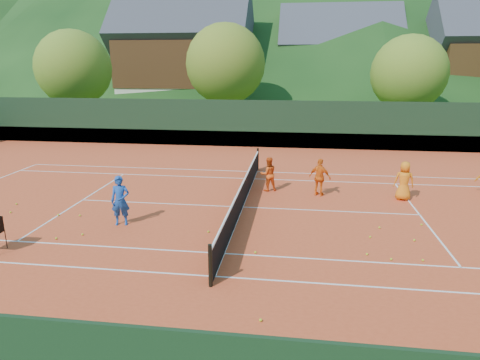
# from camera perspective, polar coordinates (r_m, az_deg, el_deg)

# --- Properties ---
(ground) EXTENTS (400.00, 400.00, 0.00)m
(ground) POSITION_cam_1_polar(r_m,az_deg,el_deg) (16.16, 0.33, -3.70)
(ground) COLOR #2E5019
(ground) RESTS_ON ground
(clay_court) EXTENTS (40.00, 24.00, 0.02)m
(clay_court) POSITION_cam_1_polar(r_m,az_deg,el_deg) (16.15, 0.33, -3.66)
(clay_court) COLOR #C94320
(clay_court) RESTS_ON ground
(coach) EXTENTS (0.68, 0.52, 1.68)m
(coach) POSITION_cam_1_polar(r_m,az_deg,el_deg) (14.73, -15.67, -2.67)
(coach) COLOR #1848A1
(coach) RESTS_ON clay_court
(student_a) EXTENTS (0.86, 0.77, 1.45)m
(student_a) POSITION_cam_1_polar(r_m,az_deg,el_deg) (18.06, 3.80, 0.80)
(student_a) COLOR #F45615
(student_a) RESTS_ON clay_court
(student_b) EXTENTS (0.98, 0.70, 1.54)m
(student_b) POSITION_cam_1_polar(r_m,az_deg,el_deg) (17.63, 10.60, 0.35)
(student_b) COLOR orange
(student_b) RESTS_ON clay_court
(student_c) EXTENTS (0.81, 0.57, 1.55)m
(student_c) POSITION_cam_1_polar(r_m,az_deg,el_deg) (17.99, 21.03, -0.10)
(student_c) COLOR orange
(student_c) RESTS_ON clay_court
(tennis_ball_2) EXTENTS (0.07, 0.07, 0.07)m
(tennis_ball_2) POSITION_cam_1_polar(r_m,az_deg,el_deg) (16.21, -20.56, -4.45)
(tennis_ball_2) COLOR #B1D423
(tennis_ball_2) RESTS_ON clay_court
(tennis_ball_3) EXTENTS (0.07, 0.07, 0.07)m
(tennis_ball_3) POSITION_cam_1_polar(r_m,az_deg,el_deg) (12.91, 23.19, -9.80)
(tennis_ball_3) COLOR #B1D423
(tennis_ball_3) RESTS_ON clay_court
(tennis_ball_4) EXTENTS (0.07, 0.07, 0.07)m
(tennis_ball_4) POSITION_cam_1_polar(r_m,az_deg,el_deg) (9.04, 17.39, -20.69)
(tennis_ball_4) COLOR #B1D423
(tennis_ball_4) RESTS_ON clay_court
(tennis_ball_5) EXTENTS (0.07, 0.07, 0.07)m
(tennis_ball_5) POSITION_cam_1_polar(r_m,az_deg,el_deg) (17.59, -28.28, -3.80)
(tennis_ball_5) COLOR #B1D423
(tennis_ball_5) RESTS_ON clay_court
(tennis_ball_6) EXTENTS (0.07, 0.07, 0.07)m
(tennis_ball_6) POSITION_cam_1_polar(r_m,az_deg,el_deg) (14.43, -23.31, -7.17)
(tennis_ball_6) COLOR #B1D423
(tennis_ball_6) RESTS_ON clay_court
(tennis_ball_7) EXTENTS (0.07, 0.07, 0.07)m
(tennis_ball_7) POSITION_cam_1_polar(r_m,az_deg,el_deg) (12.66, 19.51, -9.92)
(tennis_ball_7) COLOR #B1D423
(tennis_ball_7) RESTS_ON clay_court
(tennis_ball_8) EXTENTS (0.07, 0.07, 0.07)m
(tennis_ball_8) POSITION_cam_1_polar(r_m,az_deg,el_deg) (12.36, 2.07, -9.62)
(tennis_ball_8) COLOR #B1D423
(tennis_ball_8) RESTS_ON clay_court
(tennis_ball_9) EXTENTS (0.07, 0.07, 0.07)m
(tennis_ball_9) POSITION_cam_1_polar(r_m,az_deg,el_deg) (15.16, -0.51, -4.78)
(tennis_ball_9) COLOR #B1D423
(tennis_ball_9) RESTS_ON clay_court
(tennis_ball_10) EXTENTS (0.07, 0.07, 0.07)m
(tennis_ball_10) POSITION_cam_1_polar(r_m,az_deg,el_deg) (16.55, -23.06, -4.30)
(tennis_ball_10) COLOR #B1D423
(tennis_ball_10) RESTS_ON clay_court
(tennis_ball_11) EXTENTS (0.07, 0.07, 0.07)m
(tennis_ball_11) POSITION_cam_1_polar(r_m,az_deg,el_deg) (14.83, 18.10, -6.04)
(tennis_ball_11) COLOR #B1D423
(tennis_ball_11) RESTS_ON clay_court
(tennis_ball_12) EXTENTS (0.07, 0.07, 0.07)m
(tennis_ball_12) POSITION_cam_1_polar(r_m,az_deg,el_deg) (18.50, -27.65, -2.84)
(tennis_ball_12) COLOR #B1D423
(tennis_ball_12) RESTS_ON clay_court
(tennis_ball_14) EXTENTS (0.07, 0.07, 0.07)m
(tennis_ball_14) POSITION_cam_1_polar(r_m,az_deg,el_deg) (14.45, -20.26, -6.82)
(tennis_ball_14) COLOR #B1D423
(tennis_ball_14) RESTS_ON clay_court
(tennis_ball_15) EXTENTS (0.07, 0.07, 0.07)m
(tennis_ball_15) POSITION_cam_1_polar(r_m,az_deg,el_deg) (9.45, 2.78, -18.16)
(tennis_ball_15) COLOR #B1D423
(tennis_ball_15) RESTS_ON clay_court
(tennis_ball_16) EXTENTS (0.07, 0.07, 0.07)m
(tennis_ball_16) POSITION_cam_1_polar(r_m,az_deg,el_deg) (13.98, 16.97, -7.27)
(tennis_ball_16) COLOR #B1D423
(tennis_ball_16) RESTS_ON clay_court
(tennis_ball_17) EXTENTS (0.07, 0.07, 0.07)m
(tennis_ball_17) POSITION_cam_1_polar(r_m,az_deg,el_deg) (13.81, -4.23, -6.89)
(tennis_ball_17) COLOR #B1D423
(tennis_ball_17) RESTS_ON clay_court
(tennis_ball_20) EXTENTS (0.07, 0.07, 0.07)m
(tennis_ball_20) POSITION_cam_1_polar(r_m,az_deg,el_deg) (15.58, 23.05, -5.50)
(tennis_ball_20) COLOR #B1D423
(tennis_ball_20) RESTS_ON clay_court
(tennis_ball_21) EXTENTS (0.07, 0.07, 0.07)m
(tennis_ball_21) POSITION_cam_1_polar(r_m,az_deg,el_deg) (12.76, 16.58, -9.46)
(tennis_ball_21) COLOR #B1D423
(tennis_ball_21) RESTS_ON clay_court
(tennis_ball_24) EXTENTS (0.07, 0.07, 0.07)m
(tennis_ball_24) POSITION_cam_1_polar(r_m,az_deg,el_deg) (14.19, 22.23, -7.43)
(tennis_ball_24) COLOR #B1D423
(tennis_ball_24) RESTS_ON clay_court
(tennis_ball_25) EXTENTS (0.07, 0.07, 0.07)m
(tennis_ball_25) POSITION_cam_1_polar(r_m,az_deg,el_deg) (8.72, 1.26, -21.40)
(tennis_ball_25) COLOR #B1D423
(tennis_ball_25) RESTS_ON clay_court
(court_lines) EXTENTS (23.83, 11.03, 0.00)m
(court_lines) POSITION_cam_1_polar(r_m,az_deg,el_deg) (16.15, 0.33, -3.62)
(court_lines) COLOR white
(court_lines) RESTS_ON clay_court
(tennis_net) EXTENTS (0.10, 12.07, 1.10)m
(tennis_net) POSITION_cam_1_polar(r_m,az_deg,el_deg) (15.99, 0.33, -1.93)
(tennis_net) COLOR black
(tennis_net) RESTS_ON clay_court
(perimeter_fence) EXTENTS (40.40, 24.24, 3.00)m
(perimeter_fence) POSITION_cam_1_polar(r_m,az_deg,el_deg) (15.79, 0.34, 0.66)
(perimeter_fence) COLOR black
(perimeter_fence) RESTS_ON clay_court
(chalet_left) EXTENTS (13.80, 9.93, 12.92)m
(chalet_left) POSITION_cam_1_polar(r_m,az_deg,el_deg) (46.71, -7.37, 15.68)
(chalet_left) COLOR beige
(chalet_left) RESTS_ON ground
(chalet_mid) EXTENTS (12.65, 8.82, 11.45)m
(chalet_mid) POSITION_cam_1_polar(r_m,az_deg,el_deg) (49.31, 12.87, 14.64)
(chalet_mid) COLOR beige
(chalet_mid) RESTS_ON ground
(tree_a) EXTENTS (6.00, 6.00, 7.88)m
(tree_a) POSITION_cam_1_polar(r_m,az_deg,el_deg) (37.70, -21.35, 13.72)
(tree_a) COLOR #41281A
(tree_a) RESTS_ON ground
(tree_b) EXTENTS (6.40, 6.40, 8.40)m
(tree_b) POSITION_cam_1_polar(r_m,az_deg,el_deg) (35.65, -1.95, 15.21)
(tree_b) COLOR #412B1A
(tree_b) RESTS_ON ground
(tree_c) EXTENTS (5.60, 5.60, 7.35)m
(tree_c) POSITION_cam_1_polar(r_m,az_deg,el_deg) (35.09, 21.57, 13.12)
(tree_c) COLOR #3F2719
(tree_c) RESTS_ON ground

